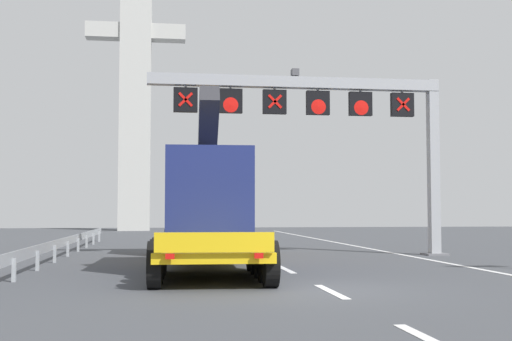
# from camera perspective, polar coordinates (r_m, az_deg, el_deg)

# --- Properties ---
(ground) EXTENTS (112.00, 112.00, 0.00)m
(ground) POSITION_cam_1_polar(r_m,az_deg,el_deg) (15.34, 5.09, -10.20)
(ground) COLOR #424449
(lane_markings) EXTENTS (0.20, 64.43, 0.01)m
(lane_markings) POSITION_cam_1_polar(r_m,az_deg,el_deg) (39.97, -2.53, -6.04)
(lane_markings) COLOR silver
(lane_markings) RESTS_ON ground
(edge_line_right) EXTENTS (0.20, 63.00, 0.01)m
(edge_line_right) POSITION_cam_1_polar(r_m,az_deg,el_deg) (28.57, 11.92, -7.00)
(edge_line_right) COLOR silver
(edge_line_right) RESTS_ON ground
(overhead_lane_gantry) EXTENTS (12.04, 0.90, 7.45)m
(overhead_lane_gantry) POSITION_cam_1_polar(r_m,az_deg,el_deg) (26.88, 6.47, 5.14)
(overhead_lane_gantry) COLOR #9EA0A5
(overhead_lane_gantry) RESTS_ON ground
(heavy_haul_truck_yellow) EXTENTS (3.38, 14.13, 5.30)m
(heavy_haul_truck_yellow) POSITION_cam_1_polar(r_m,az_deg,el_deg) (22.92, -4.45, -2.99)
(heavy_haul_truck_yellow) COLOR yellow
(heavy_haul_truck_yellow) RESTS_ON ground
(guardrail_left) EXTENTS (0.13, 28.06, 0.76)m
(guardrail_left) POSITION_cam_1_polar(r_m,az_deg,el_deg) (27.18, -15.97, -5.95)
(guardrail_left) COLOR #999EA3
(guardrail_left) RESTS_ON ground
(bridge_pylon_distant) EXTENTS (9.00, 2.00, 29.28)m
(bridge_pylon_distant) POSITION_cam_1_polar(r_m,az_deg,el_deg) (62.34, -10.30, 8.83)
(bridge_pylon_distant) COLOR #B7B7B2
(bridge_pylon_distant) RESTS_ON ground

